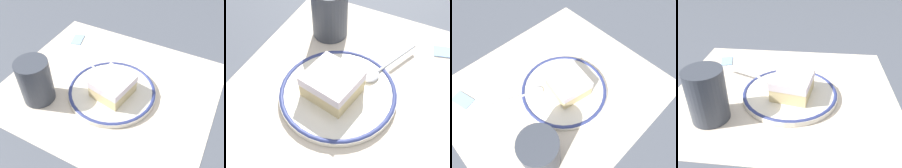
{
  "view_description": "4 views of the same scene",
  "coord_description": "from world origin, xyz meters",
  "views": [
    {
      "loc": [
        0.21,
        -0.38,
        0.44
      ],
      "look_at": [
        0.02,
        -0.02,
        0.03
      ],
      "focal_mm": 40.44,
      "sensor_mm": 36.0,
      "label": 1
    },
    {
      "loc": [
        0.3,
        0.12,
        0.41
      ],
      "look_at": [
        0.02,
        -0.02,
        0.03
      ],
      "focal_mm": 46.4,
      "sensor_mm": 36.0,
      "label": 2
    },
    {
      "loc": [
        -0.17,
        -0.21,
        0.43
      ],
      "look_at": [
        0.02,
        -0.02,
        0.03
      ],
      "focal_mm": 33.07,
      "sensor_mm": 36.0,
      "label": 3
    },
    {
      "loc": [
        0.06,
        -0.45,
        0.31
      ],
      "look_at": [
        0.02,
        -0.02,
        0.03
      ],
      "focal_mm": 38.85,
      "sensor_mm": 36.0,
      "label": 4
    }
  ],
  "objects": [
    {
      "name": "spoon",
      "position": [
        -0.06,
        0.03,
        0.02
      ],
      "size": [
        0.14,
        0.07,
        0.01
      ],
      "color": "silver",
      "rests_on": "plate"
    },
    {
      "name": "cup",
      "position": [
        -0.13,
        -0.11,
        0.05
      ],
      "size": [
        0.07,
        0.07,
        0.1
      ],
      "color": "#383D47",
      "rests_on": "placemat"
    },
    {
      "name": "plate",
      "position": [
        0.02,
        -0.02,
        0.01
      ],
      "size": [
        0.21,
        0.21,
        0.01
      ],
      "color": "silver",
      "rests_on": "placemat"
    },
    {
      "name": "ground_plane",
      "position": [
        0.0,
        0.0,
        0.0
      ],
      "size": [
        2.4,
        2.4,
        0.0
      ],
      "primitive_type": "plane",
      "color": "#4C515B"
    },
    {
      "name": "sugar_packet",
      "position": [
        -0.18,
        0.13,
        0.0
      ],
      "size": [
        0.04,
        0.06,
        0.01
      ],
      "primitive_type": "cube",
      "rotation": [
        0.0,
        0.0,
        1.85
      ],
      "color": "#8CB2E0",
      "rests_on": "placemat"
    },
    {
      "name": "cake_slice",
      "position": [
        0.02,
        -0.03,
        0.03
      ],
      "size": [
        0.09,
        0.1,
        0.05
      ],
      "color": "beige",
      "rests_on": "plate"
    },
    {
      "name": "placemat",
      "position": [
        0.0,
        0.0,
        0.0
      ],
      "size": [
        0.49,
        0.43,
        0.0
      ],
      "primitive_type": "cube",
      "color": "beige",
      "rests_on": "ground_plane"
    }
  ]
}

